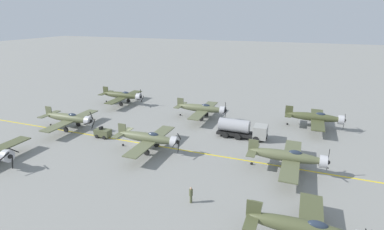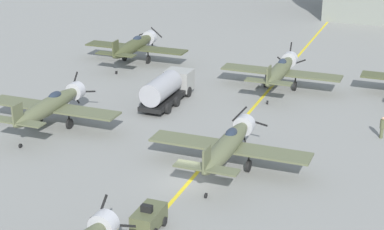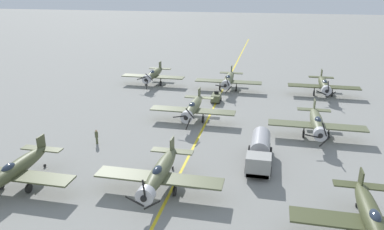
% 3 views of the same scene
% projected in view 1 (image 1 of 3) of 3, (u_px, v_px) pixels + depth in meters
% --- Properties ---
extents(ground_plane, '(400.00, 400.00, 0.00)m').
position_uv_depth(ground_plane, '(138.00, 143.00, 46.84)').
color(ground_plane, gray).
extents(taxiway_stripe, '(0.30, 160.00, 0.01)m').
position_uv_depth(taxiway_stripe, '(138.00, 143.00, 46.84)').
color(taxiway_stripe, yellow).
rests_on(taxiway_stripe, ground).
extents(airplane_mid_center, '(12.00, 9.98, 3.65)m').
position_uv_depth(airplane_mid_center, '(149.00, 138.00, 43.44)').
color(airplane_mid_center, '#5D6243').
rests_on(airplane_mid_center, ground).
extents(airplane_near_left, '(12.00, 9.98, 3.79)m').
position_uv_depth(airplane_near_left, '(123.00, 95.00, 66.53)').
color(airplane_near_left, '#464B2D').
rests_on(airplane_near_left, ground).
extents(airplane_mid_left, '(12.00, 9.98, 3.71)m').
position_uv_depth(airplane_mid_left, '(202.00, 108.00, 57.25)').
color(airplane_mid_left, '#5C6142').
rests_on(airplane_mid_left, ground).
extents(airplane_far_right, '(12.00, 9.98, 3.65)m').
position_uv_depth(airplane_far_right, '(307.00, 229.00, 24.93)').
color(airplane_far_right, '#494E30').
rests_on(airplane_far_right, ground).
extents(airplane_near_center, '(12.00, 9.98, 3.71)m').
position_uv_depth(airplane_near_center, '(69.00, 118.00, 51.85)').
color(airplane_near_center, '#5D6243').
rests_on(airplane_near_center, ground).
extents(airplane_far_left, '(12.00, 9.98, 3.65)m').
position_uv_depth(airplane_far_left, '(316.00, 117.00, 52.25)').
color(airplane_far_left, '#454A2B').
rests_on(airplane_far_left, ground).
extents(airplane_far_center, '(12.00, 9.98, 3.80)m').
position_uv_depth(airplane_far_center, '(289.00, 157.00, 37.74)').
color(airplane_far_center, '#585D3E').
rests_on(airplane_far_center, ground).
extents(fuel_tanker, '(2.68, 8.00, 2.98)m').
position_uv_depth(fuel_tanker, '(242.00, 129.00, 48.37)').
color(fuel_tanker, black).
rests_on(fuel_tanker, ground).
extents(tow_tractor, '(1.57, 2.60, 1.79)m').
position_uv_depth(tow_tractor, '(103.00, 133.00, 48.71)').
color(tow_tractor, '#515638').
rests_on(tow_tractor, ground).
extents(ground_crew_walking, '(0.40, 0.40, 1.85)m').
position_uv_depth(ground_crew_walking, '(191.00, 194.00, 31.55)').
color(ground_crew_walking, '#515638').
rests_on(ground_crew_walking, ground).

